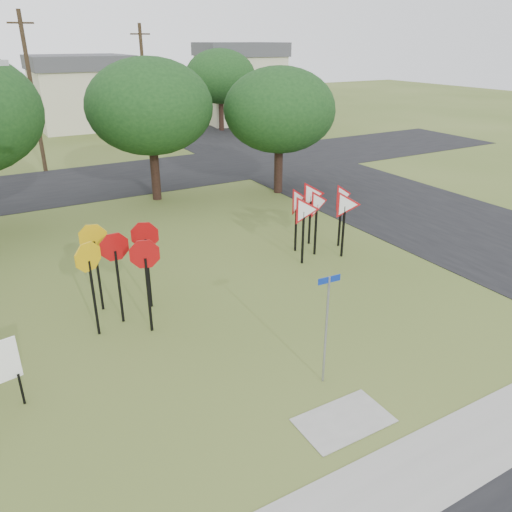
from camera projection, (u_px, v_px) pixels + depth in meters
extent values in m
plane|color=#465921|center=(283.00, 363.00, 12.55)|extent=(140.00, 140.00, 0.00)
cube|color=gray|center=(406.00, 480.00, 9.21)|extent=(30.00, 1.60, 0.02)
cube|color=black|center=(374.00, 195.00, 25.97)|extent=(8.00, 50.00, 0.02)
cube|color=black|center=(94.00, 182.00, 28.46)|extent=(60.00, 8.00, 0.02)
cube|color=gray|center=(344.00, 420.00, 10.64)|extent=(2.00, 1.20, 0.02)
cylinder|color=gray|center=(326.00, 331.00, 11.34)|extent=(0.06, 0.06, 2.76)
cube|color=navy|center=(329.00, 280.00, 10.82)|extent=(0.57, 0.05, 0.15)
cube|color=black|center=(119.00, 287.00, 13.97)|extent=(0.07, 0.07, 2.21)
cube|color=black|center=(148.00, 274.00, 14.77)|extent=(0.07, 0.07, 2.21)
cube|color=black|center=(149.00, 295.00, 13.51)|extent=(0.07, 0.07, 2.21)
cube|color=black|center=(94.00, 298.00, 13.35)|extent=(0.07, 0.07, 2.21)
cube|color=black|center=(99.00, 276.00, 14.61)|extent=(0.07, 0.07, 2.21)
cube|color=black|center=(303.00, 238.00, 17.75)|extent=(0.07, 0.07, 1.97)
cube|color=black|center=(316.00, 230.00, 18.49)|extent=(0.07, 0.07, 1.97)
cube|color=black|center=(343.00, 232.00, 18.32)|extent=(0.07, 0.07, 1.97)
cube|color=black|center=(296.00, 227.00, 18.82)|extent=(0.07, 0.07, 1.97)
cube|color=black|center=(310.00, 220.00, 19.48)|extent=(0.07, 0.07, 1.97)
cube|color=black|center=(340.00, 222.00, 19.26)|extent=(0.07, 0.07, 1.97)
cube|color=black|center=(21.00, 389.00, 11.00)|extent=(0.06, 0.06, 0.78)
cylinder|color=#392A1A|center=(33.00, 95.00, 28.94)|extent=(0.24, 0.24, 9.00)
cube|color=#392A1A|center=(20.00, 23.00, 27.42)|extent=(1.40, 0.10, 0.10)
cylinder|color=#392A1A|center=(145.00, 88.00, 35.86)|extent=(0.24, 0.24, 8.50)
cube|color=#392A1A|center=(140.00, 34.00, 34.44)|extent=(1.40, 0.10, 0.10)
cube|color=beige|center=(83.00, 99.00, 45.20)|extent=(8.00, 8.00, 5.00)
cube|color=#45454A|center=(78.00, 62.00, 43.96)|extent=(8.40, 8.40, 1.20)
cube|color=beige|center=(240.00, 89.00, 48.19)|extent=(7.91, 7.91, 6.00)
cube|color=#45454A|center=(239.00, 49.00, 46.75)|extent=(8.30, 8.30, 1.20)
cylinder|color=black|center=(155.00, 175.00, 24.91)|extent=(0.44, 0.44, 2.45)
ellipsoid|color=black|center=(150.00, 107.00, 23.58)|extent=(6.00, 6.00, 4.50)
cylinder|color=black|center=(278.00, 171.00, 26.08)|extent=(0.44, 0.44, 2.27)
ellipsoid|color=black|center=(279.00, 110.00, 24.85)|extent=(5.60, 5.60, 4.20)
cylinder|color=black|center=(221.00, 116.00, 43.90)|extent=(0.44, 0.44, 2.45)
ellipsoid|color=black|center=(220.00, 76.00, 42.57)|extent=(6.00, 6.00, 4.50)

